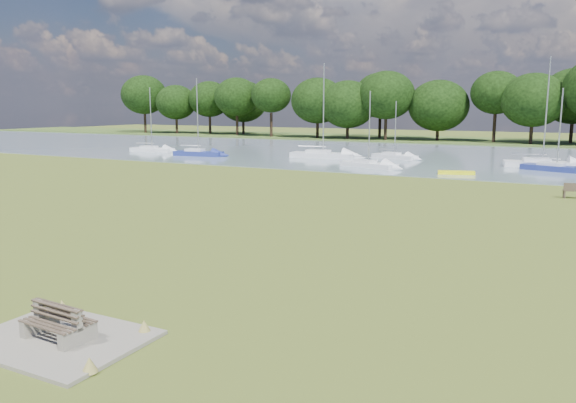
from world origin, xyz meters
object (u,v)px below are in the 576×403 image
at_px(sailboat_2, 368,163).
at_px(sailboat_3, 322,153).
at_px(sailboat_4, 198,151).
at_px(sailboat_1, 556,166).
at_px(kayak, 456,173).
at_px(bench_pair, 58,323).
at_px(sailboat_8, 152,148).
at_px(sailboat_0, 394,155).
at_px(sailboat_7, 542,162).

xyz_separation_m(sailboat_2, sailboat_3, (-7.73, 6.84, 0.13)).
bearing_deg(sailboat_4, sailboat_1, -3.96).
relative_size(sailboat_1, sailboat_2, 1.02).
distance_m(sailboat_2, sailboat_4, 21.49).
bearing_deg(sailboat_4, kayak, -15.47).
bearing_deg(kayak, bench_pair, -108.97).
bearing_deg(sailboat_8, sailboat_3, -1.96).
bearing_deg(kayak, sailboat_3, 135.67).
xyz_separation_m(sailboat_0, sailboat_2, (0.37, -9.61, 0.00)).
relative_size(kayak, sailboat_1, 0.41).
xyz_separation_m(sailboat_1, sailboat_4, (-37.22, -2.15, 0.06)).
bearing_deg(sailboat_3, bench_pair, -78.03).
relative_size(kayak, sailboat_0, 0.48).
relative_size(sailboat_2, sailboat_7, 0.69).
relative_size(kayak, sailboat_2, 0.43).
bearing_deg(sailboat_3, sailboat_4, -166.15).
height_order(kayak, sailboat_7, sailboat_7).
distance_m(sailboat_0, sailboat_8, 30.22).
xyz_separation_m(sailboat_2, sailboat_4, (-21.37, 2.34, 0.12)).
relative_size(bench_pair, sailboat_1, 0.25).
bearing_deg(sailboat_1, sailboat_0, -177.03).
bearing_deg(sailboat_3, sailboat_1, -10.11).
bearing_deg(sailboat_1, sailboat_3, -165.24).
xyz_separation_m(sailboat_3, sailboat_4, (-13.64, -4.50, -0.02)).
relative_size(sailboat_0, sailboat_1, 0.86).
xyz_separation_m(kayak, sailboat_0, (-8.88, 11.57, 0.24)).
bearing_deg(sailboat_7, sailboat_8, 172.51).
distance_m(sailboat_4, sailboat_8, 9.10).
bearing_deg(sailboat_2, sailboat_1, 34.57).
distance_m(sailboat_1, sailboat_3, 23.70).
bearing_deg(sailboat_2, bench_pair, -62.44).
relative_size(kayak, sailboat_7, 0.29).
xyz_separation_m(bench_pair, sailboat_3, (-14.09, 47.95, 0.09)).
bearing_deg(sailboat_3, sailboat_0, 16.19).
distance_m(kayak, sailboat_8, 39.24).
bearing_deg(bench_pair, sailboat_4, 125.99).
relative_size(kayak, sailboat_4, 0.34).
distance_m(sailboat_0, sailboat_2, 9.62).
bearing_deg(kayak, sailboat_2, 151.15).
relative_size(sailboat_1, sailboat_4, 0.83).
xyz_separation_m(sailboat_1, sailboat_8, (-46.04, 0.12, -0.00)).
bearing_deg(sailboat_4, sailboat_0, 11.83).
xyz_separation_m(kayak, sailboat_1, (7.36, 6.46, 0.30)).
xyz_separation_m(kayak, sailboat_7, (6.01, 9.60, 0.36)).
bearing_deg(bench_pair, sailboat_7, 83.95).
relative_size(sailboat_1, sailboat_7, 0.71).
relative_size(sailboat_0, sailboat_2, 0.88).
distance_m(bench_pair, sailboat_3, 49.97).
bearing_deg(sailboat_7, sailboat_4, 177.03).
height_order(sailboat_3, sailboat_8, sailboat_3).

